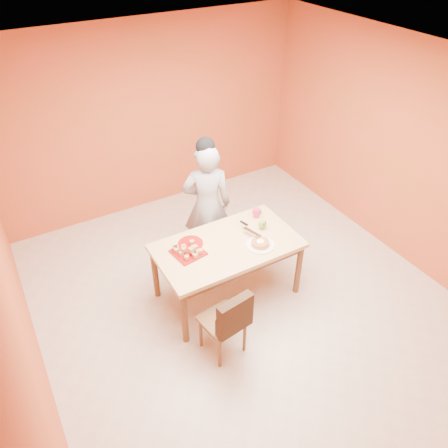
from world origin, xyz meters
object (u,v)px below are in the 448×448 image
person (207,205)px  red_dinner_plate (191,244)px  sponge_cake (260,243)px  checker_tin (257,211)px  dining_chair (223,320)px  magenta_glass (256,213)px  dining_table (227,251)px  egg_ornament (262,224)px  pastry_platter (188,252)px

person → red_dinner_plate: bearing=68.7°
sponge_cake → checker_tin: (0.32, 0.55, -0.02)m
dining_chair → person: size_ratio=0.53×
dining_chair → magenta_glass: 1.45m
dining_table → red_dinner_plate: (-0.35, 0.21, 0.10)m
magenta_glass → dining_table: bearing=-153.8°
red_dinner_plate → egg_ornament: 0.87m
dining_chair → checker_tin: dining_chair is taller
red_dinner_plate → magenta_glass: 0.92m
dining_table → magenta_glass: (0.56, 0.28, 0.15)m
pastry_platter → red_dinner_plate: pastry_platter is taller
dining_table → checker_tin: bearing=29.4°
dining_table → pastry_platter: 0.46m
dining_table → pastry_platter: size_ratio=5.14×
red_dinner_plate → sponge_cake: size_ratio=1.41×
dining_chair → checker_tin: (1.07, 1.04, 0.32)m
magenta_glass → checker_tin: size_ratio=1.03×
checker_tin → dining_table: bearing=-150.6°
sponge_cake → egg_ornament: egg_ornament is taller
dining_table → pastry_platter: pastry_platter is taller
dining_table → sponge_cake: 0.39m
red_dinner_plate → sponge_cake: sponge_cake is taller
magenta_glass → checker_tin: (0.06, 0.07, -0.04)m
person → magenta_glass: bearing=158.1°
dining_chair → sponge_cake: (0.75, 0.49, 0.34)m
red_dinner_plate → sponge_cake: (0.66, -0.40, 0.03)m
red_dinner_plate → magenta_glass: bearing=4.4°
person → red_dinner_plate: person is taller
pastry_platter → red_dinner_plate: size_ratio=1.12×
dining_table → dining_chair: 0.85m
red_dinner_plate → magenta_glass: (0.92, 0.07, 0.05)m
magenta_glass → checker_tin: bearing=51.7°
pastry_platter → magenta_glass: 1.03m
person → egg_ornament: bearing=141.9°
person → checker_tin: 0.61m
dining_chair → egg_ornament: size_ratio=6.96×
egg_ornament → dining_chair: bearing=-158.3°
dining_table → sponge_cake: size_ratio=8.07×
red_dinner_plate → checker_tin: size_ratio=2.56×
person → sponge_cake: (0.18, -0.90, -0.03)m
dining_table → sponge_cake: bearing=-33.0°
person → sponge_cake: person is taller
checker_tin → person: bearing=144.4°
dining_chair → person: (0.57, 1.40, 0.37)m
sponge_cake → checker_tin: size_ratio=1.82×
sponge_cake → checker_tin: sponge_cake is taller
sponge_cake → egg_ornament: size_ratio=1.57×
egg_ornament → checker_tin: 0.33m
dining_table → magenta_glass: bearing=26.2°
magenta_glass → egg_ornament: bearing=-106.2°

